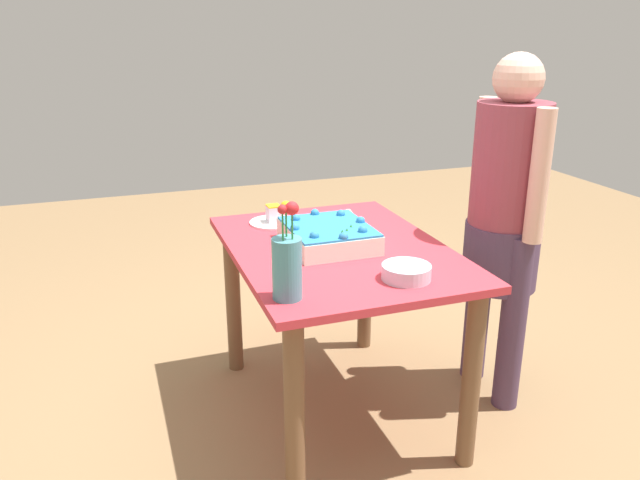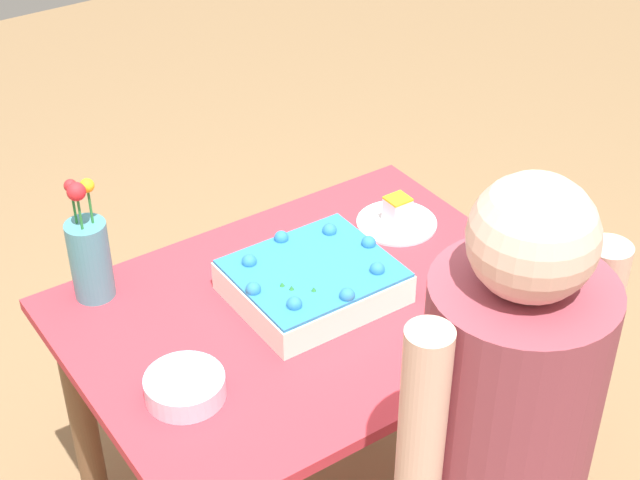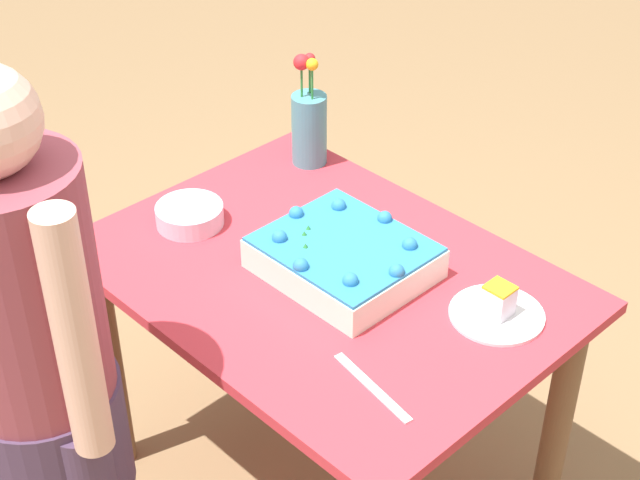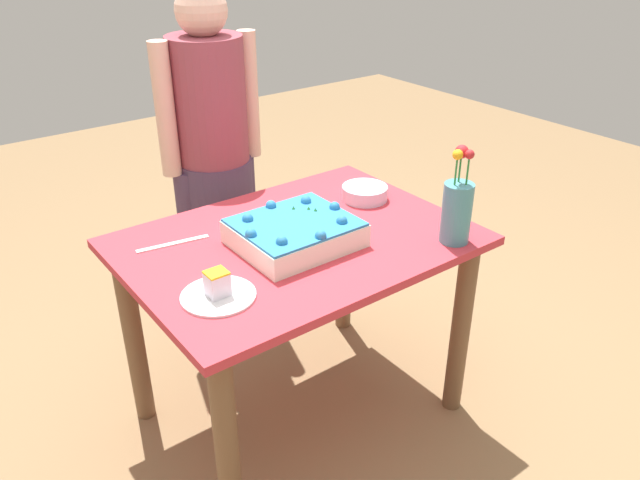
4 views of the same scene
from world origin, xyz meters
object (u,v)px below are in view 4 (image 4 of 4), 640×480
at_px(sheet_cake, 295,232).
at_px(person_standing, 213,147).
at_px(flower_vase, 457,209).
at_px(fruit_bowl, 365,193).
at_px(cake_knife, 173,244).
at_px(serving_plate_with_slice, 218,291).

distance_m(sheet_cake, person_standing, 0.75).
xyz_separation_m(sheet_cake, person_standing, (-0.11, -0.74, 0.06)).
height_order(sheet_cake, person_standing, person_standing).
relative_size(sheet_cake, flower_vase, 1.14).
distance_m(fruit_bowl, person_standing, 0.69).
relative_size(fruit_bowl, person_standing, 0.12).
bearing_deg(person_standing, cake_knife, -40.36).
xyz_separation_m(sheet_cake, cake_knife, (0.32, -0.24, -0.04)).
bearing_deg(sheet_cake, flower_vase, 145.37).
relative_size(sheet_cake, person_standing, 0.25).
bearing_deg(person_standing, serving_plate_with_slice, -27.97).
xyz_separation_m(fruit_bowl, person_standing, (0.31, -0.61, 0.07)).
bearing_deg(serving_plate_with_slice, fruit_bowl, -161.16).
height_order(sheet_cake, serving_plate_with_slice, sheet_cake).
xyz_separation_m(cake_knife, fruit_bowl, (-0.74, 0.11, 0.02)).
bearing_deg(person_standing, sheet_cake, -8.28).
distance_m(sheet_cake, flower_vase, 0.53).
bearing_deg(serving_plate_with_slice, cake_knife, -95.42).
height_order(flower_vase, fruit_bowl, flower_vase).
bearing_deg(fruit_bowl, cake_knife, -8.15).
relative_size(cake_knife, fruit_bowl, 1.39).
distance_m(cake_knife, fruit_bowl, 0.74).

